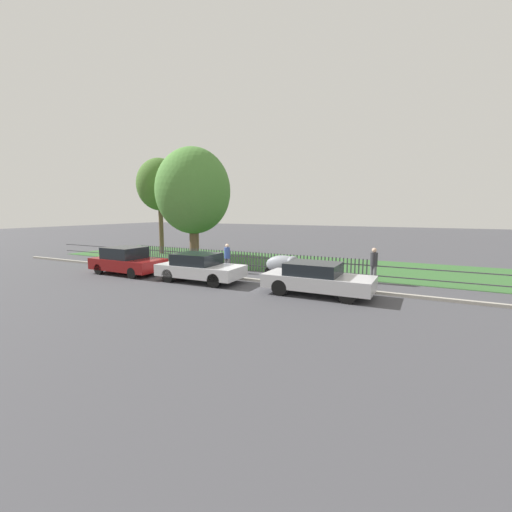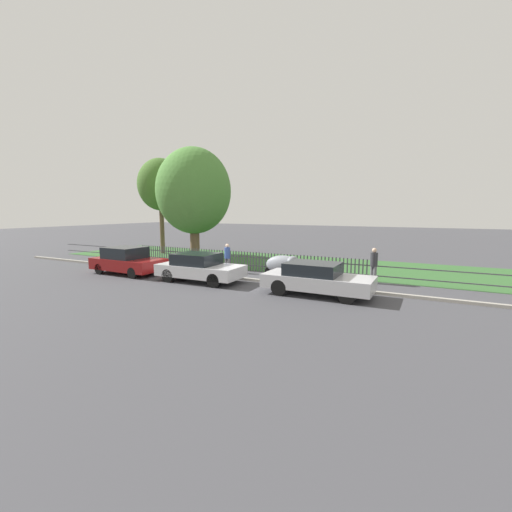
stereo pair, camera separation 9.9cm
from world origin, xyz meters
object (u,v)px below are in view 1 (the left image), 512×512
parked_car_silver_hatchback (127,261)px  pedestrian_by_lamp (374,263)px  parked_car_black_saloon (200,267)px  parked_car_navy_estate (317,278)px  tree_behind_motorcycle (193,191)px  tree_nearest_kerb (160,185)px  pedestrian_near_fence (227,256)px  covered_motorcycle (285,265)px

parked_car_silver_hatchback → pedestrian_by_lamp: (12.02, 3.50, 0.23)m
parked_car_black_saloon → parked_car_navy_estate: parked_car_black_saloon is taller
parked_car_navy_estate → tree_behind_motorcycle: 12.22m
parked_car_navy_estate → pedestrian_by_lamp: size_ratio=2.61×
tree_nearest_kerb → tree_behind_motorcycle: size_ratio=0.98×
parked_car_silver_hatchback → pedestrian_near_fence: (4.48, 2.85, 0.18)m
covered_motorcycle → tree_nearest_kerb: (-12.46, 5.05, 4.59)m
pedestrian_near_fence → pedestrian_by_lamp: pedestrian_by_lamp is taller
parked_car_silver_hatchback → parked_car_black_saloon: bearing=2.4°
parked_car_silver_hatchback → pedestrian_near_fence: bearing=33.3°
tree_behind_motorcycle → pedestrian_near_fence: size_ratio=4.79×
parked_car_navy_estate → tree_behind_motorcycle: tree_behind_motorcycle is taller
parked_car_black_saloon → tree_behind_motorcycle: size_ratio=0.55×
covered_motorcycle → pedestrian_by_lamp: 4.13m
parked_car_navy_estate → pedestrian_near_fence: size_ratio=2.76×
parked_car_silver_hatchback → parked_car_black_saloon: (4.63, 0.13, -0.02)m
parked_car_black_saloon → pedestrian_near_fence: bearing=91.8°
pedestrian_by_lamp → parked_car_navy_estate: bearing=-71.4°
parked_car_navy_estate → tree_nearest_kerb: tree_nearest_kerb is taller
tree_behind_motorcycle → pedestrian_near_fence: 6.34m
parked_car_silver_hatchback → tree_behind_motorcycle: size_ratio=0.53×
tree_behind_motorcycle → covered_motorcycle: bearing=-21.8°
covered_motorcycle → pedestrian_by_lamp: (4.00, 1.01, 0.22)m
parked_car_navy_estate → covered_motorcycle: (-2.33, 2.34, 0.04)m
covered_motorcycle → pedestrian_near_fence: 3.56m
tree_behind_motorcycle → pedestrian_by_lamp: (11.86, -2.14, -3.67)m
parked_car_silver_hatchback → tree_behind_motorcycle: bearing=89.2°
parked_car_black_saloon → tree_nearest_kerb: (-9.08, 7.41, 4.61)m
parked_car_navy_estate → covered_motorcycle: parked_car_navy_estate is taller
parked_car_navy_estate → pedestrian_near_fence: bearing=155.2°
parked_car_navy_estate → pedestrian_by_lamp: (1.67, 3.35, 0.26)m
parked_car_navy_estate → pedestrian_by_lamp: pedestrian_by_lamp is taller
tree_nearest_kerb → parked_car_silver_hatchback: bearing=-59.4°
tree_nearest_kerb → pedestrian_by_lamp: size_ratio=4.44×
covered_motorcycle → pedestrian_near_fence: size_ratio=1.31×
parked_car_navy_estate → pedestrian_near_fence: pedestrian_near_fence is taller
pedestrian_by_lamp → tree_nearest_kerb: bearing=-148.6°
parked_car_navy_estate → covered_motorcycle: size_ratio=2.11×
tree_behind_motorcycle → pedestrian_by_lamp: 12.59m
parked_car_navy_estate → tree_behind_motorcycle: (-10.18, 5.49, 3.93)m
parked_car_silver_hatchback → parked_car_navy_estate: parked_car_silver_hatchback is taller
parked_car_navy_estate → tree_nearest_kerb: 17.17m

